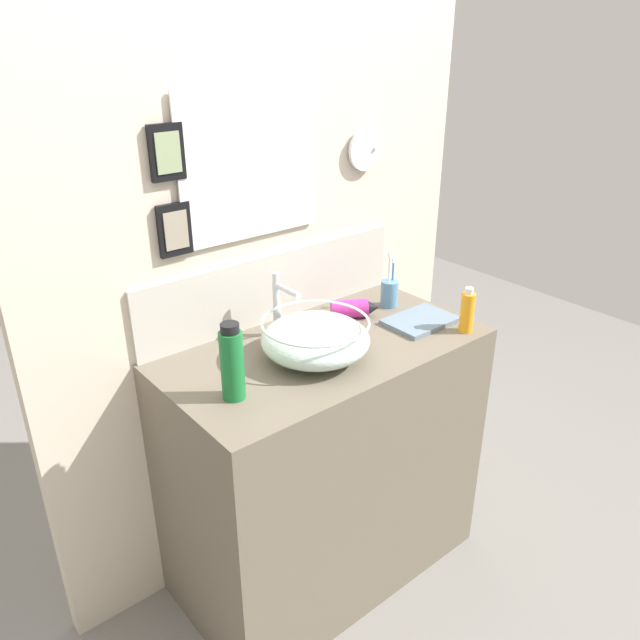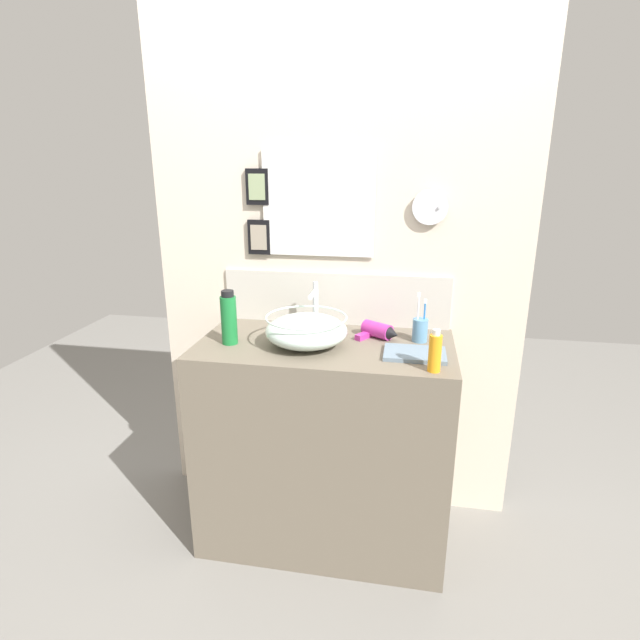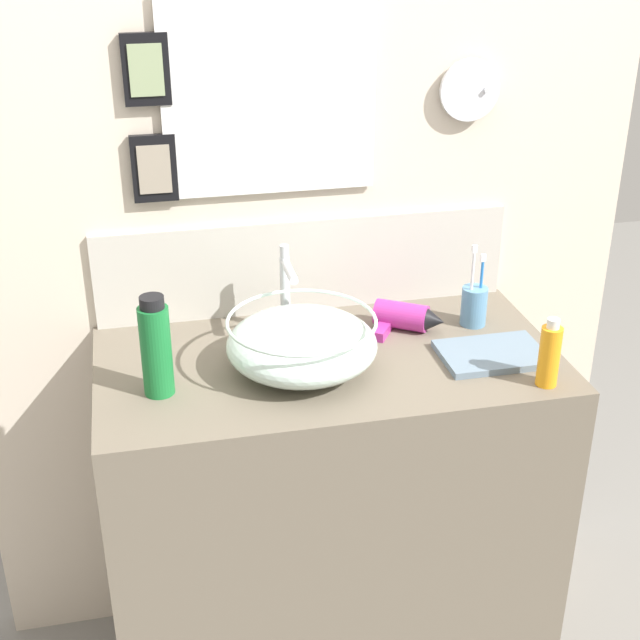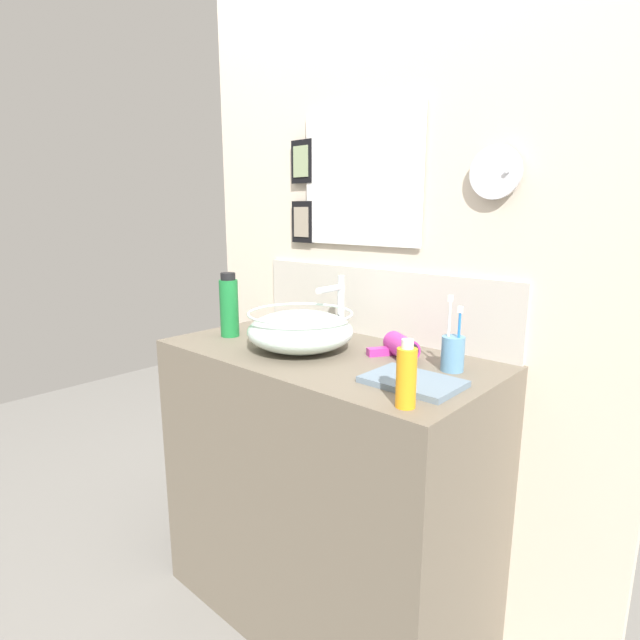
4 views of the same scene
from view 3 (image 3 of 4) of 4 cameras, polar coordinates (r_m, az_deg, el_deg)
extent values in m
cube|color=#6B6051|center=(2.30, 0.53, -12.71)|extent=(1.06, 0.56, 0.93)
cube|color=beige|center=(2.21, -1.20, 7.34)|extent=(1.69, 0.06, 2.40)
cube|color=beige|center=(2.23, -0.98, 3.50)|extent=(1.04, 0.02, 0.24)
cube|color=white|center=(2.09, -3.26, 14.20)|extent=(0.43, 0.01, 0.40)
cube|color=white|center=(2.08, -3.22, 14.16)|extent=(0.49, 0.01, 0.46)
cylinder|color=silver|center=(2.20, 9.57, 14.32)|extent=(0.15, 0.01, 0.15)
cylinder|color=silver|center=(2.23, 10.34, 14.41)|extent=(0.01, 0.06, 0.01)
cube|color=black|center=(2.04, -11.08, 15.46)|extent=(0.10, 0.02, 0.16)
cube|color=gray|center=(2.04, -11.07, 15.42)|extent=(0.07, 0.01, 0.11)
cube|color=black|center=(2.10, -10.56, 9.52)|extent=(0.10, 0.02, 0.16)
cube|color=gray|center=(2.09, -10.55, 9.45)|extent=(0.07, 0.01, 0.11)
ellipsoid|color=silver|center=(1.97, -1.17, -1.59)|extent=(0.33, 0.33, 0.13)
torus|color=silver|center=(1.94, -1.19, -0.06)|extent=(0.33, 0.33, 0.01)
torus|color=#B2B7BC|center=(1.99, -1.15, -3.08)|extent=(0.13, 0.13, 0.01)
cylinder|color=silver|center=(2.13, -2.24, 1.64)|extent=(0.02, 0.02, 0.19)
cylinder|color=silver|center=(2.04, -1.98, 3.16)|extent=(0.02, 0.12, 0.02)
cylinder|color=silver|center=(2.08, -2.29, 4.41)|extent=(0.02, 0.02, 0.03)
cylinder|color=#B22D8C|center=(2.17, 5.23, 0.29)|extent=(0.14, 0.13, 0.07)
cone|color=black|center=(2.16, 7.37, -0.05)|extent=(0.07, 0.07, 0.06)
cube|color=#B22D8C|center=(2.15, 4.02, -0.63)|extent=(0.07, 0.09, 0.02)
cylinder|color=#598CB2|center=(2.21, 9.82, 0.88)|extent=(0.06, 0.06, 0.10)
cylinder|color=blue|center=(2.20, 10.23, 1.78)|extent=(0.01, 0.01, 0.16)
cube|color=white|center=(2.17, 10.41, 3.93)|extent=(0.01, 0.01, 0.02)
cylinder|color=white|center=(2.18, 9.66, 1.99)|extent=(0.01, 0.01, 0.19)
cube|color=white|center=(2.14, 9.87, 4.51)|extent=(0.01, 0.01, 0.02)
cylinder|color=#197233|center=(1.89, -10.44, -1.97)|extent=(0.06, 0.06, 0.20)
cylinder|color=black|center=(1.84, -10.72, 1.12)|extent=(0.05, 0.05, 0.03)
cylinder|color=orange|center=(1.97, 14.45, -2.27)|extent=(0.05, 0.05, 0.14)
cylinder|color=silver|center=(1.93, 14.71, -0.22)|extent=(0.03, 0.03, 0.02)
cube|color=slate|center=(2.08, 10.95, -2.16)|extent=(0.24, 0.17, 0.02)
camera|label=1|loc=(0.83, -74.46, 3.94)|focal=35.00mm
camera|label=2|loc=(0.80, 81.85, -17.53)|focal=28.00mm
camera|label=4|loc=(1.63, 49.75, -3.23)|focal=28.00mm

